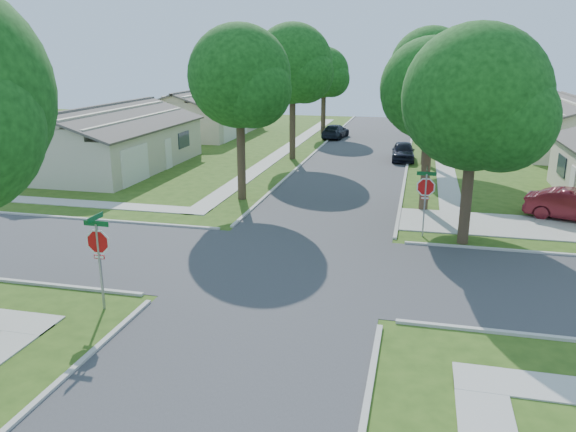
% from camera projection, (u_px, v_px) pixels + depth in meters
% --- Properties ---
extents(ground, '(100.00, 100.00, 0.00)m').
position_uv_depth(ground, '(289.00, 267.00, 20.46)').
color(ground, '#2C4914').
rests_on(ground, ground).
extents(road_ns, '(7.00, 100.00, 0.02)m').
position_uv_depth(road_ns, '(289.00, 266.00, 20.46)').
color(road_ns, '#333335').
rests_on(road_ns, ground).
extents(sidewalk_ne, '(1.20, 40.00, 0.04)m').
position_uv_depth(sidewalk_ne, '(443.00, 153.00, 43.38)').
color(sidewalk_ne, '#9E9B91').
rests_on(sidewalk_ne, ground).
extents(sidewalk_nw, '(1.20, 40.00, 0.04)m').
position_uv_depth(sidewalk_nw, '(289.00, 147.00, 46.08)').
color(sidewalk_nw, '#9E9B91').
rests_on(sidewalk_nw, ground).
extents(driveway, '(8.80, 3.60, 0.05)m').
position_uv_depth(driveway, '(495.00, 225.00, 25.33)').
color(driveway, '#9E9B91').
rests_on(driveway, ground).
extents(stop_sign_sw, '(1.05, 0.80, 2.98)m').
position_uv_depth(stop_sign_sw, '(98.00, 246.00, 16.54)').
color(stop_sign_sw, gray).
rests_on(stop_sign_sw, ground).
extents(stop_sign_ne, '(1.05, 0.80, 2.98)m').
position_uv_depth(stop_sign_ne, '(426.00, 190.00, 23.24)').
color(stop_sign_ne, gray).
rests_on(stop_sign_ne, ground).
extents(tree_e_near, '(4.97, 4.80, 8.28)m').
position_uv_depth(tree_e_near, '(432.00, 94.00, 26.23)').
color(tree_e_near, '#38281C').
rests_on(tree_e_near, ground).
extents(tree_e_mid, '(5.59, 5.40, 9.21)m').
position_uv_depth(tree_e_mid, '(431.00, 72.00, 37.26)').
color(tree_e_mid, '#38281C').
rests_on(tree_e_mid, ground).
extents(tree_e_far, '(5.17, 5.00, 8.72)m').
position_uv_depth(tree_e_far, '(430.00, 70.00, 49.48)').
color(tree_e_far, '#38281C').
rests_on(tree_e_far, ground).
extents(tree_w_near, '(5.38, 5.20, 8.97)m').
position_uv_depth(tree_w_near, '(241.00, 81.00, 28.18)').
color(tree_w_near, '#38281C').
rests_on(tree_w_near, ground).
extents(tree_w_mid, '(5.80, 5.60, 9.56)m').
position_uv_depth(tree_w_mid, '(293.00, 67.00, 39.28)').
color(tree_w_mid, '#38281C').
rests_on(tree_w_mid, ground).
extents(tree_w_far, '(4.76, 4.60, 8.04)m').
position_uv_depth(tree_w_far, '(324.00, 75.00, 51.69)').
color(tree_w_far, '#38281C').
rests_on(tree_w_far, ground).
extents(tree_ne_corner, '(5.80, 5.60, 8.66)m').
position_uv_depth(tree_ne_corner, '(477.00, 105.00, 21.41)').
color(tree_ne_corner, '#38281C').
rests_on(tree_ne_corner, ground).
extents(house_ne_far, '(8.42, 13.60, 4.23)m').
position_uv_depth(house_ne_far, '(575.00, 132.00, 43.57)').
color(house_ne_far, '#B3AA8D').
rests_on(house_ne_far, ground).
extents(house_nw_near, '(8.42, 13.60, 4.23)m').
position_uv_depth(house_nw_near, '(108.00, 145.00, 37.58)').
color(house_nw_near, '#B3AA8D').
rests_on(house_nw_near, ground).
extents(house_nw_far, '(8.42, 13.60, 4.23)m').
position_uv_depth(house_nw_far, '(203.00, 118.00, 53.45)').
color(house_nw_far, '#B3AA8D').
rests_on(house_nw_far, ground).
extents(car_driveway, '(4.56, 2.79, 1.42)m').
position_uv_depth(car_driveway, '(575.00, 206.00, 25.84)').
color(car_driveway, '#511017').
rests_on(car_driveway, ground).
extents(car_curb_east, '(1.74, 3.98, 1.33)m').
position_uv_depth(car_curb_east, '(403.00, 151.00, 40.33)').
color(car_curb_east, black).
rests_on(car_curb_east, ground).
extents(car_curb_west, '(2.24, 4.45, 1.24)m').
position_uv_depth(car_curb_west, '(335.00, 131.00, 50.73)').
color(car_curb_west, black).
rests_on(car_curb_west, ground).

